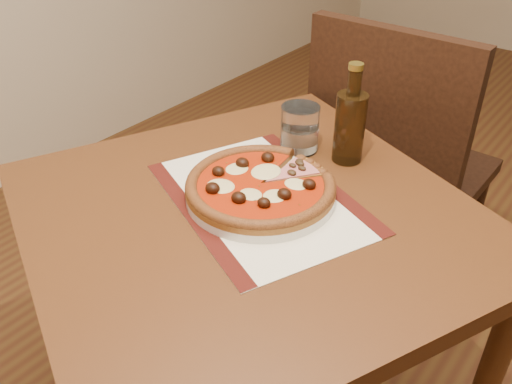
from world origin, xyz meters
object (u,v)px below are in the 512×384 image
pizza (260,185)px  bottle (350,124)px  plate (260,193)px  chair_far (394,160)px  water_glass (300,128)px  table (250,251)px

pizza → bottle: (0.06, 0.23, 0.05)m
plate → bottle: size_ratio=1.33×
plate → chair_far: bearing=89.4°
plate → bottle: 0.25m
water_glass → table: bearing=-76.8°
pizza → bottle: size_ratio=1.33×
plate → bottle: bottle is taller
chair_far → water_glass: size_ratio=9.29×
water_glass → chair_far: bearing=82.3°
bottle → chair_far: bearing=97.0°
table → pizza: bearing=100.4°
plate → pizza: pizza is taller
chair_far → bottle: (0.05, -0.40, 0.29)m
table → plate: bearing=100.1°
table → water_glass: size_ratio=10.24×
pizza → bottle: 0.25m
plate → pizza: size_ratio=1.00×
chair_far → pizza: bearing=90.1°
table → chair_far: 0.69m
plate → water_glass: bearing=103.8°
table → pizza: 0.14m
table → bottle: 0.34m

